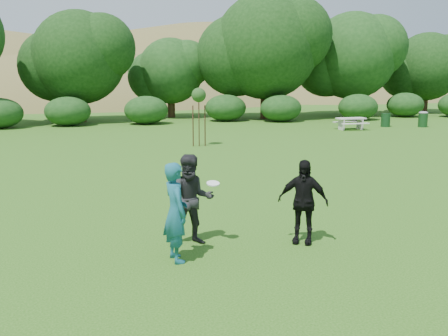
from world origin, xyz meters
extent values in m
plane|color=#19470C|center=(0.00, 0.00, 0.00)|extent=(120.00, 120.00, 0.00)
imported|color=#175668|center=(-1.84, -0.36, 0.96)|extent=(0.57, 0.77, 1.92)
imported|color=#242426|center=(-1.36, 0.47, 0.96)|extent=(0.98, 0.79, 1.91)
imported|color=black|center=(0.91, -0.03, 0.90)|extent=(1.12, 0.93, 1.80)
cylinder|color=#153A1B|center=(15.75, 20.11, 0.45)|extent=(0.60, 0.60, 0.90)
cylinder|color=white|center=(-0.95, 0.29, 1.32)|extent=(0.27, 0.27, 0.08)
cylinder|color=#3C2317|center=(1.77, 14.46, 1.25)|extent=(0.05, 0.05, 2.50)
sphere|color=#254A1A|center=(1.77, 14.46, 2.50)|extent=(0.70, 0.70, 0.70)
cylinder|color=#3F2518|center=(1.47, 14.46, 1.00)|extent=(0.06, 0.06, 2.00)
cylinder|color=#392116|center=(2.07, 14.46, 1.00)|extent=(0.06, 0.06, 2.00)
cube|color=beige|center=(12.62, 19.12, 0.72)|extent=(1.80, 0.75, 0.08)
cube|color=#B3AFA7|center=(11.97, 19.12, 0.34)|extent=(0.10, 0.70, 0.68)
cube|color=#B2AEA6|center=(13.27, 19.12, 0.34)|extent=(0.10, 0.70, 0.68)
cube|color=silver|center=(12.62, 18.52, 0.44)|extent=(1.80, 0.28, 0.06)
cube|color=#BCB8AD|center=(12.62, 19.72, 0.44)|extent=(1.80, 0.28, 0.06)
cylinder|color=#163C1A|center=(18.07, 19.33, 0.45)|extent=(0.60, 0.60, 0.90)
ellipsoid|color=gray|center=(18.07, 19.33, 0.95)|extent=(0.60, 0.60, 0.20)
ellipsoid|color=olive|center=(20.00, 72.00, -14.30)|extent=(100.00, 64.00, 52.00)
ellipsoid|color=olive|center=(-5.00, 58.00, -7.70)|extent=(80.00, 50.00, 28.00)
ellipsoid|color=olive|center=(30.00, 60.00, -6.60)|extent=(60.00, 44.00, 24.00)
cylinder|color=#3A2616|center=(-4.00, 29.00, 1.40)|extent=(0.68, 0.68, 2.80)
sphere|color=#194214|center=(-4.00, 29.00, 4.66)|extent=(6.73, 6.73, 6.73)
cylinder|color=#3A2616|center=(3.00, 31.00, 1.14)|extent=(0.60, 0.60, 2.27)
sphere|color=#194214|center=(3.00, 31.00, 3.71)|extent=(5.22, 5.22, 5.22)
cylinder|color=#3A2616|center=(10.00, 28.00, 1.66)|extent=(0.76, 0.76, 3.32)
sphere|color=#194214|center=(10.00, 28.00, 5.56)|extent=(8.12, 8.12, 8.12)
cylinder|color=#3A2616|center=(18.00, 29.00, 1.49)|extent=(0.71, 0.71, 2.97)
sphere|color=#194214|center=(18.00, 29.00, 4.96)|extent=(7.19, 7.19, 7.19)
cylinder|color=#3A2616|center=(26.00, 30.00, 1.22)|extent=(0.62, 0.62, 2.45)
sphere|color=#194214|center=(26.00, 30.00, 4.11)|extent=(6.03, 6.03, 6.03)
camera|label=1|loc=(-3.29, -9.40, 3.55)|focal=40.00mm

